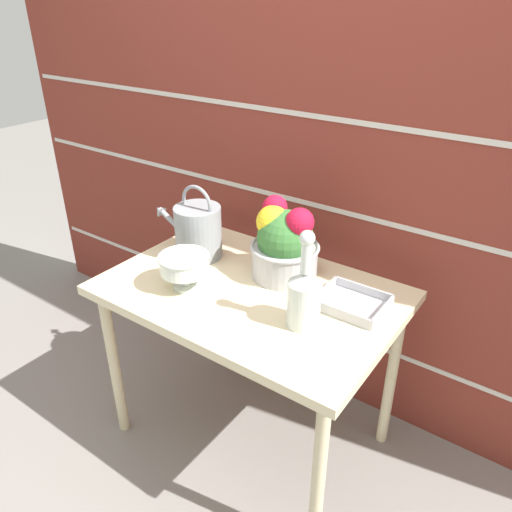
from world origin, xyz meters
The scene contains 8 objects.
ground_plane centered at (0.00, 0.00, 0.00)m, with size 12.00×12.00×0.00m, color gray.
brick_wall centered at (0.00, 0.49, 1.10)m, with size 3.60×0.08×2.20m.
patio_table centered at (0.00, 0.00, 0.66)m, with size 1.07×0.72×0.74m.
watering_can centered at (-0.32, 0.09, 0.85)m, with size 0.33×0.19×0.31m.
crystal_pedestal_bowl centered at (-0.20, -0.13, 0.84)m, with size 0.19×0.19×0.13m.
flower_planter centered at (0.04, 0.15, 0.88)m, with size 0.26×0.26×0.30m.
glass_decanter centered at (0.27, -0.08, 0.86)m, with size 0.11×0.11×0.34m.
wire_tray centered at (0.36, 0.11, 0.75)m, with size 0.23×0.19×0.04m.
Camera 1 is at (0.92, -1.25, 1.71)m, focal length 35.00 mm.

